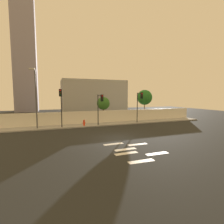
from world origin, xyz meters
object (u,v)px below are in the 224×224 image
Objects in this scene: traffic_light_left at (140,101)px; street_lamp_curbside at (35,94)px; traffic_light_center at (61,100)px; fire_hydrant at (84,122)px; roadside_tree_leftmost at (103,103)px; traffic_light_right at (100,103)px; roadside_tree_midleft at (145,97)px.

street_lamp_curbside is at bearing 177.34° from traffic_light_left.
street_lamp_curbside is at bearing 165.46° from traffic_light_center.
traffic_light_left reaches higher than fire_hydrant.
traffic_light_center is at bearing -164.07° from fire_hydrant.
fire_hydrant is 0.20× the size of roadside_tree_leftmost.
traffic_light_right is 8.08m from street_lamp_curbside.
street_lamp_curbside reaches higher than roadside_tree_midleft.
street_lamp_curbside is 7.03m from fire_hydrant.
traffic_light_left reaches higher than traffic_light_right.
traffic_light_right is 4.15m from roadside_tree_leftmost.
traffic_light_center reaches higher than traffic_light_right.
traffic_light_center is 6.03× the size of fire_hydrant.
fire_hydrant is 0.15× the size of roadside_tree_midleft.
roadside_tree_leftmost is at bearing 66.50° from traffic_light_right.
fire_hydrant is 12.15m from roadside_tree_midleft.
traffic_light_right reaches higher than roadside_tree_leftmost.
street_lamp_curbside is (-14.11, 0.66, 0.90)m from traffic_light_left.
traffic_light_left is 5.63× the size of fire_hydrant.
roadside_tree_leftmost is (3.71, 2.89, 2.43)m from fire_hydrant.
traffic_light_center is at bearing -179.51° from traffic_light_left.
roadside_tree_midleft is at bearing 49.59° from traffic_light_left.
traffic_light_right reaches higher than fire_hydrant.
traffic_light_right is at bearing -23.92° from fire_hydrant.
traffic_light_left is 14.15m from street_lamp_curbside.
traffic_light_left is at bearing -2.66° from street_lamp_curbside.
roadside_tree_midleft is at bearing 14.34° from fire_hydrant.
traffic_light_center is 4.44m from fire_hydrant.
roadside_tree_midleft is at bearing 9.88° from street_lamp_curbside.
roadside_tree_leftmost is at bearing 140.87° from traffic_light_left.
roadside_tree_leftmost reaches higher than fire_hydrant.
roadside_tree_leftmost is 7.66m from roadside_tree_midleft.
roadside_tree_midleft is (7.60, 0.00, 0.94)m from roadside_tree_leftmost.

